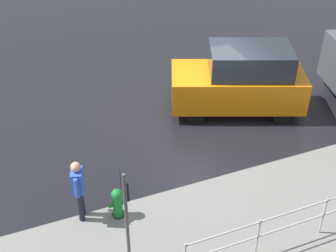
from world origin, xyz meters
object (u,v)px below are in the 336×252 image
Objects in this scene: pedestrian at (78,187)px; sign_post at (126,208)px; fire_hydrant at (118,203)px; moving_hatchback at (241,80)px.

pedestrian is 1.82m from sign_post.
pedestrian is 0.68× the size of sign_post.
sign_post is at bearing 82.77° from fire_hydrant.
pedestrian is at bearing -69.46° from sign_post.
sign_post reaches higher than moving_hatchback.
fire_hydrant is at bearing 32.00° from moving_hatchback.
pedestrian reaches higher than fire_hydrant.
pedestrian is (0.77, -0.25, 0.56)m from fire_hydrant.
fire_hydrant is 0.98m from pedestrian.
pedestrian is at bearing -18.17° from fire_hydrant.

